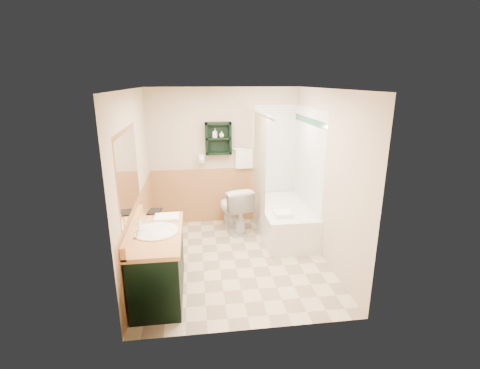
{
  "coord_description": "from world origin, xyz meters",
  "views": [
    {
      "loc": [
        -0.51,
        -4.5,
        2.51
      ],
      "look_at": [
        0.11,
        0.2,
        1.08
      ],
      "focal_mm": 26.0,
      "sensor_mm": 36.0,
      "label": 1
    }
  ],
  "objects_px": {
    "wall_shelf": "(218,138)",
    "vanity_book": "(148,204)",
    "hair_dryer": "(201,159)",
    "vanity": "(158,263)",
    "soap_bottle_a": "(215,136)",
    "bathtub": "(284,221)",
    "soap_bottle_b": "(222,135)",
    "toilet": "(234,209)"
  },
  "relations": [
    {
      "from": "vanity",
      "to": "bathtub",
      "type": "xyz_separation_m",
      "value": [
        1.92,
        1.39,
        -0.14
      ]
    },
    {
      "from": "vanity",
      "to": "soap_bottle_a",
      "type": "distance_m",
      "value": 2.55
    },
    {
      "from": "hair_dryer",
      "to": "soap_bottle_a",
      "type": "xyz_separation_m",
      "value": [
        0.24,
        -0.03,
        0.4
      ]
    },
    {
      "from": "toilet",
      "to": "soap_bottle_a",
      "type": "height_order",
      "value": "soap_bottle_a"
    },
    {
      "from": "vanity",
      "to": "toilet",
      "type": "distance_m",
      "value": 2.05
    },
    {
      "from": "hair_dryer",
      "to": "wall_shelf",
      "type": "bearing_deg",
      "value": -4.76
    },
    {
      "from": "soap_bottle_a",
      "to": "bathtub",
      "type": "bearing_deg",
      "value": -32.65
    },
    {
      "from": "hair_dryer",
      "to": "vanity",
      "type": "xyz_separation_m",
      "value": [
        -0.59,
        -2.11,
        -0.8
      ]
    },
    {
      "from": "bathtub",
      "to": "vanity_book",
      "type": "xyz_separation_m",
      "value": [
        -2.08,
        -0.73,
        0.66
      ]
    },
    {
      "from": "wall_shelf",
      "to": "soap_bottle_a",
      "type": "relative_size",
      "value": 3.59
    },
    {
      "from": "vanity_book",
      "to": "soap_bottle_b",
      "type": "distance_m",
      "value": 1.93
    },
    {
      "from": "bathtub",
      "to": "soap_bottle_a",
      "type": "height_order",
      "value": "soap_bottle_a"
    },
    {
      "from": "vanity_book",
      "to": "soap_bottle_b",
      "type": "height_order",
      "value": "soap_bottle_b"
    },
    {
      "from": "bathtub",
      "to": "wall_shelf",
      "type": "bearing_deg",
      "value": 145.77
    },
    {
      "from": "hair_dryer",
      "to": "vanity_book",
      "type": "height_order",
      "value": "hair_dryer"
    },
    {
      "from": "vanity",
      "to": "bathtub",
      "type": "height_order",
      "value": "vanity"
    },
    {
      "from": "toilet",
      "to": "soap_bottle_b",
      "type": "height_order",
      "value": "soap_bottle_b"
    },
    {
      "from": "vanity_book",
      "to": "vanity",
      "type": "bearing_deg",
      "value": -67.05
    },
    {
      "from": "vanity",
      "to": "bathtub",
      "type": "relative_size",
      "value": 0.84
    },
    {
      "from": "wall_shelf",
      "to": "bathtub",
      "type": "height_order",
      "value": "wall_shelf"
    },
    {
      "from": "soap_bottle_b",
      "to": "soap_bottle_a",
      "type": "bearing_deg",
      "value": 180.0
    },
    {
      "from": "bathtub",
      "to": "soap_bottle_a",
      "type": "bearing_deg",
      "value": 147.35
    },
    {
      "from": "wall_shelf",
      "to": "vanity_book",
      "type": "xyz_separation_m",
      "value": [
        -1.06,
        -1.42,
        -0.63
      ]
    },
    {
      "from": "vanity_book",
      "to": "soap_bottle_a",
      "type": "bearing_deg",
      "value": 63.73
    },
    {
      "from": "bathtub",
      "to": "vanity_book",
      "type": "height_order",
      "value": "vanity_book"
    },
    {
      "from": "wall_shelf",
      "to": "vanity",
      "type": "distance_m",
      "value": 2.55
    },
    {
      "from": "hair_dryer",
      "to": "soap_bottle_a",
      "type": "distance_m",
      "value": 0.47
    },
    {
      "from": "toilet",
      "to": "soap_bottle_a",
      "type": "relative_size",
      "value": 5.25
    },
    {
      "from": "toilet",
      "to": "vanity_book",
      "type": "bearing_deg",
      "value": 24.84
    },
    {
      "from": "wall_shelf",
      "to": "bathtub",
      "type": "relative_size",
      "value": 0.37
    },
    {
      "from": "hair_dryer",
      "to": "soap_bottle_b",
      "type": "distance_m",
      "value": 0.54
    },
    {
      "from": "bathtub",
      "to": "vanity",
      "type": "bearing_deg",
      "value": -144.05
    },
    {
      "from": "bathtub",
      "to": "toilet",
      "type": "bearing_deg",
      "value": 158.0
    },
    {
      "from": "vanity",
      "to": "soap_bottle_a",
      "type": "height_order",
      "value": "soap_bottle_a"
    },
    {
      "from": "vanity",
      "to": "soap_bottle_b",
      "type": "xyz_separation_m",
      "value": [
        0.95,
        2.08,
        1.2
      ]
    },
    {
      "from": "wall_shelf",
      "to": "toilet",
      "type": "distance_m",
      "value": 1.23
    },
    {
      "from": "bathtub",
      "to": "soap_bottle_a",
      "type": "distance_m",
      "value": 1.85
    },
    {
      "from": "hair_dryer",
      "to": "toilet",
      "type": "bearing_deg",
      "value": -37.51
    },
    {
      "from": "toilet",
      "to": "vanity_book",
      "type": "distance_m",
      "value": 1.74
    },
    {
      "from": "vanity",
      "to": "toilet",
      "type": "bearing_deg",
      "value": 57.19
    },
    {
      "from": "hair_dryer",
      "to": "soap_bottle_b",
      "type": "bearing_deg",
      "value": -4.81
    },
    {
      "from": "hair_dryer",
      "to": "toilet",
      "type": "distance_m",
      "value": 1.03
    }
  ]
}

